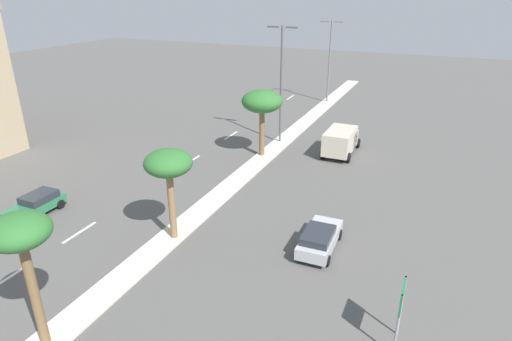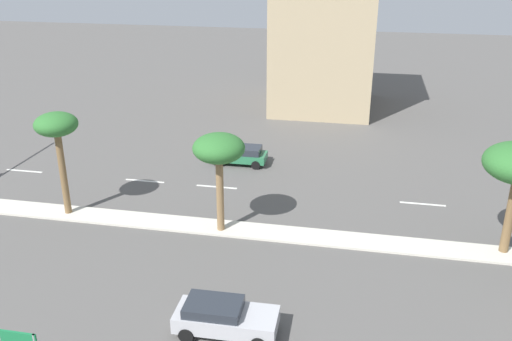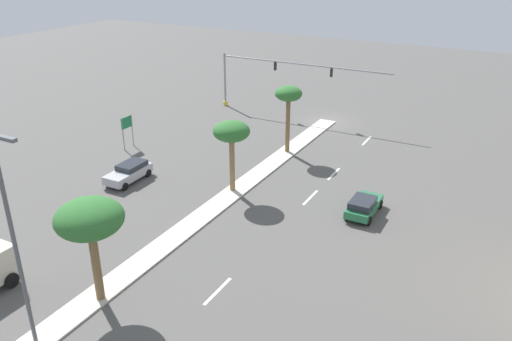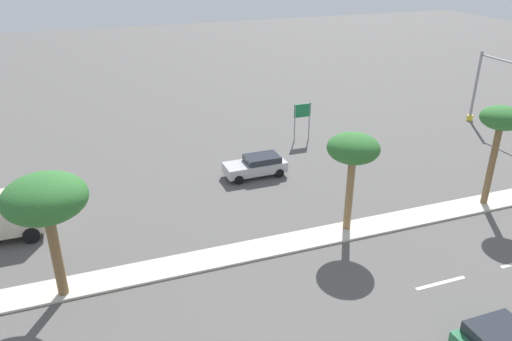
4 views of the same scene
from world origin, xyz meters
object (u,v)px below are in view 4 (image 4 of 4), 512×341
object	(u,v)px
sedan_silver_outboard	(256,165)
sedan_green_right	(502,337)
palm_tree_inboard	(353,151)
directional_road_sign	(302,115)
palm_tree_near	(501,122)
palm_tree_trailing	(45,200)

from	to	relation	value
sedan_silver_outboard	sedan_green_right	bearing A→B (deg)	-169.40
palm_tree_inboard	sedan_green_right	world-z (taller)	palm_tree_inboard
directional_road_sign	sedan_silver_outboard	xyz separation A→B (m)	(-5.12, 5.81, -1.46)
palm_tree_near	sedan_green_right	distance (m)	13.94
palm_tree_near	palm_tree_inboard	bearing A→B (deg)	88.51
palm_tree_near	directional_road_sign	bearing A→B (deg)	23.82
directional_road_sign	palm_tree_inboard	size ratio (longest dim) A/B	0.55
palm_tree_near	palm_tree_trailing	world-z (taller)	palm_tree_near
palm_tree_inboard	sedan_silver_outboard	bearing A→B (deg)	15.52
palm_tree_near	sedan_green_right	xyz separation A→B (m)	(-10.07, 8.42, -4.68)
palm_tree_inboard	palm_tree_trailing	world-z (taller)	palm_tree_trailing
palm_tree_inboard	sedan_green_right	distance (m)	11.18
palm_tree_near	sedan_green_right	bearing A→B (deg)	140.10
sedan_green_right	sedan_silver_outboard	world-z (taller)	sedan_silver_outboard
palm_tree_near	sedan_green_right	world-z (taller)	palm_tree_near
palm_tree_near	palm_tree_inboard	world-z (taller)	palm_tree_near
palm_tree_trailing	sedan_silver_outboard	distance (m)	16.36
palm_tree_trailing	sedan_silver_outboard	size ratio (longest dim) A/B	1.39
directional_road_sign	palm_tree_inboard	world-z (taller)	palm_tree_inboard
sedan_silver_outboard	directional_road_sign	bearing A→B (deg)	-48.61
palm_tree_near	sedan_green_right	size ratio (longest dim) A/B	1.56
sedan_green_right	sedan_silver_outboard	size ratio (longest dim) A/B	0.93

